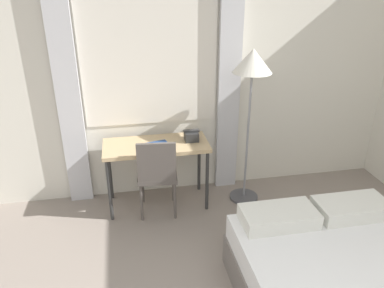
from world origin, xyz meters
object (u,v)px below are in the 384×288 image
Objects in this scene: telephone at (191,136)px; book at (157,145)px; desk_chair at (157,172)px; standing_lamp at (252,74)px; desk at (156,150)px.

book is at bearing -168.23° from telephone.
desk_chair is at bearing -152.21° from telephone.
telephone is 0.62× the size of book.
standing_lamp is at bearing -8.69° from telephone.
desk_chair is 3.36× the size of book.
standing_lamp is (0.99, 0.12, 0.93)m from desk_chair.
standing_lamp is 6.48× the size of book.
telephone is at bearing 171.31° from standing_lamp.
book is (-0.96, 0.01, -0.69)m from standing_lamp.
standing_lamp is 10.37× the size of telephone.
desk_chair is at bearing -94.80° from desk.
desk_chair is 5.37× the size of telephone.
desk_chair is (-0.02, -0.20, -0.15)m from desk.
telephone is (0.39, 0.21, 0.28)m from desk_chair.
standing_lamp is 0.88m from telephone.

